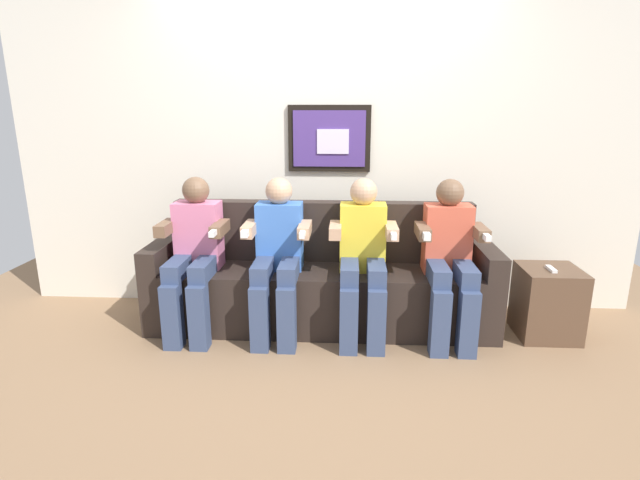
{
  "coord_description": "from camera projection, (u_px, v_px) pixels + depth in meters",
  "views": [
    {
      "loc": [
        0.19,
        -3.12,
        1.58
      ],
      "look_at": [
        0.0,
        0.15,
        0.7
      ],
      "focal_mm": 27.7,
      "sensor_mm": 36.0,
      "label": 1
    }
  ],
  "objects": [
    {
      "name": "spare_remote_on_table",
      "position": [
        551.0,
        269.0,
        3.38
      ],
      "size": [
        0.04,
        0.13,
        0.02
      ],
      "primitive_type": "cube",
      "color": "white",
      "rests_on": "side_table_right"
    },
    {
      "name": "couch",
      "position": [
        321.0,
        284.0,
        3.66
      ],
      "size": [
        2.51,
        0.58,
        0.9
      ],
      "color": "#2D231E",
      "rests_on": "ground_plane"
    },
    {
      "name": "person_leftmost",
      "position": [
        194.0,
        251.0,
        3.47
      ],
      "size": [
        0.46,
        0.56,
        1.11
      ],
      "color": "pink",
      "rests_on": "ground_plane"
    },
    {
      "name": "person_left_center",
      "position": [
        278.0,
        252.0,
        3.44
      ],
      "size": [
        0.46,
        0.56,
        1.11
      ],
      "color": "#3F72CC",
      "rests_on": "ground_plane"
    },
    {
      "name": "person_rightmost",
      "position": [
        449.0,
        255.0,
        3.37
      ],
      "size": [
        0.46,
        0.56,
        1.11
      ],
      "color": "#D8593F",
      "rests_on": "ground_plane"
    },
    {
      "name": "person_right_center",
      "position": [
        363.0,
        254.0,
        3.41
      ],
      "size": [
        0.46,
        0.56,
        1.11
      ],
      "color": "yellow",
      "rests_on": "ground_plane"
    },
    {
      "name": "ground_plane",
      "position": [
        319.0,
        343.0,
        3.43
      ],
      "size": [
        6.39,
        6.39,
        0.0
      ],
      "primitive_type": "plane",
      "color": "#8C6B4C"
    },
    {
      "name": "side_table_right",
      "position": [
        547.0,
        302.0,
        3.48
      ],
      "size": [
        0.4,
        0.4,
        0.5
      ],
      "color": "brown",
      "rests_on": "ground_plane"
    },
    {
      "name": "back_wall_assembly",
      "position": [
        325.0,
        145.0,
        3.82
      ],
      "size": [
        4.91,
        0.1,
        2.6
      ],
      "color": "silver",
      "rests_on": "ground_plane"
    }
  ]
}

